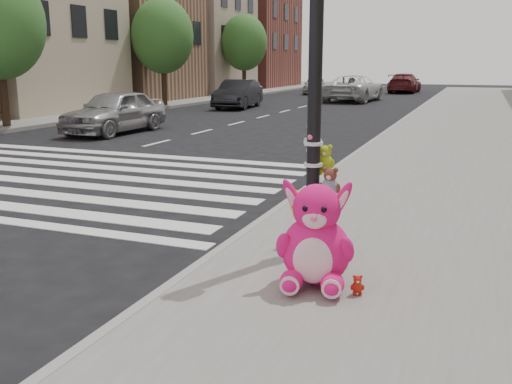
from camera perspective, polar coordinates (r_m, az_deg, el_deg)
The scene contains 18 objects.
ground at distance 6.77m, azimuth -21.03°, elevation -8.48°, with size 120.00×120.00×0.00m, color black.
sidewalk_near at distance 14.79m, azimuth 23.52°, elevation 2.89°, with size 7.00×80.00×0.14m, color slate.
sidewalk_far at distance 30.49m, azimuth -14.78°, elevation 8.16°, with size 6.00×80.00×0.14m, color slate.
curb_edge at distance 15.04m, azimuth 10.28°, elevation 3.91°, with size 0.12×80.00×0.15m, color gray.
crosswalk at distance 13.43m, azimuth -20.51°, elevation 1.94°, with size 11.00×6.00×0.01m, color silver, non-canonical shape.
bld_far_c at distance 36.52m, azimuth -12.09°, elevation 15.20°, with size 6.00×8.00×8.00m, color #936A4E.
bld_far_d at distance 44.38m, azimuth -5.53°, elevation 16.25°, with size 6.00×8.00×10.00m, color tan.
bld_far_e at distance 54.40m, azimuth -0.11°, elevation 15.16°, with size 6.00×10.00×9.00m, color brown.
signal_pole at distance 6.67m, azimuth 6.04°, elevation 8.08°, with size 0.67×0.49×4.00m.
tree_far_b at distance 30.85m, azimuth -9.33°, elevation 15.12°, with size 3.20×3.20×5.44m.
tree_far_c at distance 40.71m, azimuth -1.20°, elevation 14.71°, with size 3.20×3.20×5.44m.
pink_bunny at distance 5.79m, azimuth 5.97°, elevation -5.03°, with size 0.80×0.90×1.11m.
red_teddy at distance 5.72m, azimuth 10.10°, elevation -9.14°, with size 0.14×0.10×0.20m, color red, non-canonical shape.
car_silver_far at distance 19.98m, azimuth -13.94°, elevation 7.83°, with size 1.73×4.30×1.46m, color #A3A4A8.
car_dark_far at distance 30.02m, azimuth -1.79°, elevation 9.77°, with size 1.54×4.42×1.46m, color black.
car_white_near at distance 35.67m, azimuth 9.77°, elevation 10.18°, with size 2.60×5.64×1.57m, color silver.
car_maroon_near at distance 46.53m, azimuth 14.63°, elevation 10.50°, with size 2.08×5.11×1.48m, color #5A191E.
car_silver_deep at distance 43.42m, azimuth 5.90°, elevation 10.57°, with size 1.52×3.77×1.29m, color #BCBCC1.
Camera 1 is at (4.38, -4.59, 2.37)m, focal length 40.00 mm.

